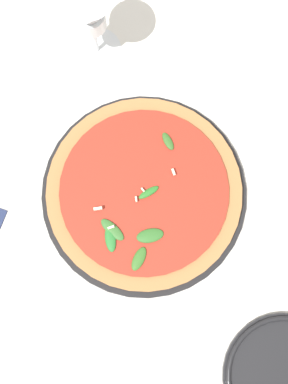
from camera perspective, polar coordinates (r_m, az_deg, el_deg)
name	(u,v)px	position (r m, az deg, el deg)	size (l,w,h in m)	color
ground_plane	(134,191)	(0.88, -1.08, 0.06)	(6.00, 6.00, 0.00)	silver
pizza_arugula_main	(144,194)	(0.86, -0.01, -0.18)	(0.33, 0.33, 0.05)	black
wine_glass	(90,14)	(0.85, -5.77, 18.36)	(0.08, 0.08, 0.18)	white
side_plate_white	(286,378)	(0.89, 14.89, -18.59)	(0.19, 0.19, 0.02)	black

